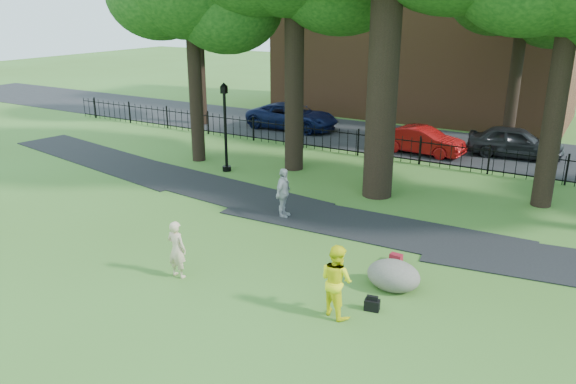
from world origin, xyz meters
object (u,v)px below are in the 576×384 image
Objects in this scene: woman at (177,249)px; boulder at (394,274)px; man at (336,280)px; red_sedan at (423,141)px; lamppost at (225,129)px.

boulder is (5.15, 2.31, -0.39)m from woman.
woman is 4.47m from man.
woman is at bearing 27.18° from man.
red_sedan is at bearing -94.30° from woman.
lamppost is (-9.96, 6.33, 1.46)m from boulder.
lamppost is at bearing -59.58° from woman.
man is at bearing -46.05° from lamppost.
boulder is 11.89m from lamppost.
woman reaches higher than red_sedan.
lamppost is at bearing 147.57° from boulder.
man is at bearing -110.30° from boulder.
man is 15.65m from red_sedan.
lamppost reaches higher than man.
red_sedan is (1.55, 15.79, -0.14)m from woman.
red_sedan is (-3.60, 13.48, 0.25)m from boulder.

